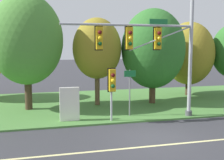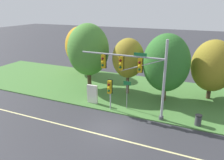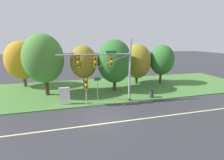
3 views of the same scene
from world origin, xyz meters
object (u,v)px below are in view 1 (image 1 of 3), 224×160
object	(u,v)px
traffic_signal_mast	(153,46)
tree_behind_signpost	(97,49)
pedestrian_signal_near_kerb	(112,83)
tree_left_of_mast	(26,40)
tree_mid_verge	(153,49)
route_sign_post	(130,87)
info_kiosk	(70,104)
tree_tall_centre	(189,54)

from	to	relation	value
traffic_signal_mast	tree_behind_signpost	bearing A→B (deg)	117.50
pedestrian_signal_near_kerb	tree_left_of_mast	xyz separation A→B (m)	(-4.64, 4.40, 2.46)
tree_left_of_mast	tree_mid_verge	distance (m)	8.88
tree_mid_verge	route_sign_post	bearing A→B (deg)	-130.34
tree_left_of_mast	info_kiosk	distance (m)	5.67
route_sign_post	info_kiosk	bearing A→B (deg)	-176.94
route_sign_post	tree_mid_verge	distance (m)	4.96
traffic_signal_mast	tree_mid_verge	size ratio (longest dim) A/B	1.13
pedestrian_signal_near_kerb	route_sign_post	world-z (taller)	pedestrian_signal_near_kerb
route_sign_post	tree_left_of_mast	world-z (taller)	tree_left_of_mast
tree_behind_signpost	traffic_signal_mast	bearing A→B (deg)	-62.50
traffic_signal_mast	route_sign_post	world-z (taller)	traffic_signal_mast
pedestrian_signal_near_kerb	route_sign_post	distance (m)	1.72
pedestrian_signal_near_kerb	tree_mid_verge	xyz separation A→B (m)	(4.21, 4.36, 1.85)
tree_behind_signpost	tree_mid_verge	bearing A→B (deg)	-4.19
tree_left_of_mast	tree_tall_centre	xyz separation A→B (m)	(13.15, 2.34, -1.04)
traffic_signal_mast	pedestrian_signal_near_kerb	world-z (taller)	traffic_signal_mast
pedestrian_signal_near_kerb	tree_behind_signpost	xyz separation A→B (m)	(0.10, 4.66, 1.87)
tree_behind_signpost	info_kiosk	distance (m)	5.49
tree_mid_verge	tree_tall_centre	distance (m)	4.93
tree_tall_centre	info_kiosk	world-z (taller)	tree_tall_centre
route_sign_post	tree_left_of_mast	distance (m)	7.47
pedestrian_signal_near_kerb	info_kiosk	distance (m)	2.71
tree_behind_signpost	pedestrian_signal_near_kerb	bearing A→B (deg)	-91.20
traffic_signal_mast	tree_behind_signpost	distance (m)	5.09
info_kiosk	route_sign_post	bearing A→B (deg)	3.06
tree_tall_centre	tree_mid_verge	bearing A→B (deg)	-150.94
route_sign_post	tree_mid_verge	size ratio (longest dim) A/B	0.41
tree_behind_signpost	tree_mid_verge	size ratio (longest dim) A/B	0.90
traffic_signal_mast	info_kiosk	world-z (taller)	traffic_signal_mast
route_sign_post	info_kiosk	size ratio (longest dim) A/B	1.48
tree_left_of_mast	tree_tall_centre	bearing A→B (deg)	10.11
tree_mid_verge	tree_tall_centre	xyz separation A→B (m)	(4.29, 2.39, -0.42)
traffic_signal_mast	info_kiosk	bearing A→B (deg)	172.24
tree_mid_verge	info_kiosk	xyz separation A→B (m)	(-6.50, -3.57, -3.07)
pedestrian_signal_near_kerb	tree_tall_centre	xyz separation A→B (m)	(8.51, 6.74, 1.42)
tree_behind_signpost	tree_mid_verge	distance (m)	4.13
route_sign_post	tree_left_of_mast	size ratio (longest dim) A/B	0.37
route_sign_post	tree_behind_signpost	xyz separation A→B (m)	(-1.25, 3.67, 2.26)
traffic_signal_mast	pedestrian_signal_near_kerb	size ratio (longest dim) A/B	2.61
traffic_signal_mast	tree_tall_centre	distance (m)	8.98
route_sign_post	tree_left_of_mast	bearing A→B (deg)	150.34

